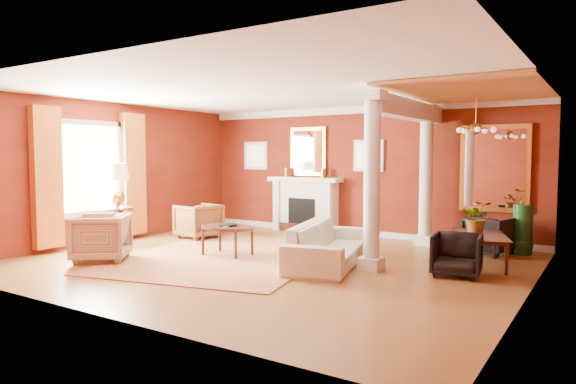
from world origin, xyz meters
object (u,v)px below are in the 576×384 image
Objects in this scene: armchair_leopard at (199,219)px; sofa at (329,237)px; coffee_table at (227,228)px; side_table at (117,189)px; dining_table at (480,241)px; armchair_stripe at (101,235)px.

sofa is at bearing 87.64° from armchair_leopard.
coffee_table is (1.79, -1.20, 0.08)m from armchair_leopard.
dining_table is at bearing 16.51° from side_table.
armchair_leopard is 0.78× the size of coffee_table.
armchair_stripe reaches higher than dining_table.
armchair_leopard is 2.16m from coffee_table.
side_table is (-0.76, -1.54, 0.71)m from armchair_leopard.
side_table reaches higher than coffee_table.
armchair_leopard is 2.74m from armchair_stripe.
sofa is at bearing 104.01° from dining_table.
armchair_stripe is 0.83× the size of coffee_table.
armchair_stripe is at bearing 103.54° from sofa.
dining_table is (2.11, 1.31, -0.06)m from sofa.
sofa reaches higher than armchair_stripe.
sofa is at bearing 8.07° from side_table.
side_table reaches higher than dining_table.
side_table is (-1.04, 1.19, 0.68)m from armchair_stripe.
coffee_table is 0.73× the size of dining_table.
side_table reaches higher than armchair_stripe.
side_table is 1.12× the size of dining_table.
dining_table is (5.53, 3.13, -0.04)m from armchair_stripe.
sofa is at bearing 8.69° from coffee_table.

